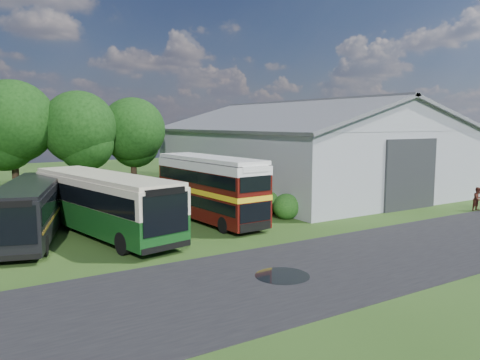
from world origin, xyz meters
TOP-DOWN VIEW (x-y plane):
  - ground at (0.00, 0.00)m, footprint 120.00×120.00m
  - asphalt_road at (3.00, -3.00)m, footprint 60.00×8.00m
  - puddle at (-1.50, -3.00)m, footprint 2.20×2.20m
  - storage_shed at (15.00, 15.98)m, footprint 18.80×24.80m
  - tree_mid at (-8.00, 24.80)m, footprint 6.80×6.80m
  - tree_right_a at (-3.00, 23.80)m, footprint 6.26×6.26m
  - tree_right_b at (2.00, 24.60)m, footprint 5.98×5.98m
  - shrub_front at (5.60, 6.00)m, footprint 1.70×1.70m
  - shrub_mid at (5.60, 8.00)m, footprint 1.60×1.60m
  - shrub_back at (5.60, 10.00)m, footprint 1.80×1.80m
  - bus_green_single at (-5.55, 7.77)m, footprint 5.07×12.43m
  - bus_maroon_double at (1.05, 7.84)m, footprint 2.95×9.54m
  - bus_dark_single at (-9.02, 9.07)m, footprint 5.56×11.13m
  - visitor_b at (18.49, 1.00)m, footprint 0.87×0.71m

SIDE VIEW (x-z plane):
  - ground at x=0.00m, z-range 0.00..0.00m
  - asphalt_road at x=3.00m, z-range -0.01..0.01m
  - puddle at x=-1.50m, z-range -0.01..0.01m
  - shrub_front at x=5.60m, z-range -0.85..0.85m
  - shrub_mid at x=5.60m, z-range -0.80..0.80m
  - shrub_back at x=5.60m, z-range -0.90..0.90m
  - visitor_b at x=18.49m, z-range 0.00..1.65m
  - bus_dark_single at x=-9.02m, z-range 0.10..3.09m
  - bus_green_single at x=-5.55m, z-range 0.11..3.45m
  - bus_maroon_double at x=1.05m, z-range 0.00..4.04m
  - storage_shed at x=15.00m, z-range 0.09..8.24m
  - tree_right_b at x=2.00m, z-range 1.21..9.66m
  - tree_right_a at x=-3.00m, z-range 1.27..10.10m
  - tree_mid at x=-8.00m, z-range 1.38..10.98m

